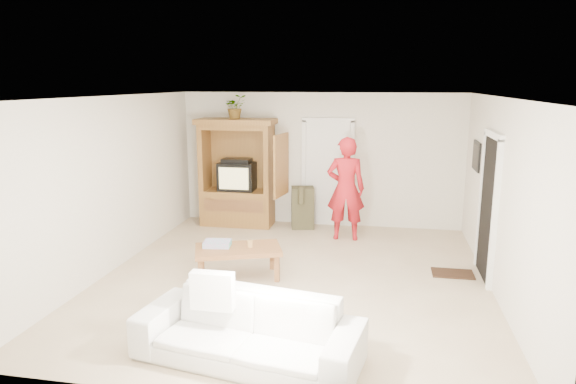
# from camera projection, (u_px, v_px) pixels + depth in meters

# --- Properties ---
(floor) EXTENTS (6.00, 6.00, 0.00)m
(floor) POSITION_uv_depth(u_px,v_px,m) (293.00, 278.00, 7.46)
(floor) COLOR tan
(floor) RESTS_ON ground
(ceiling) EXTENTS (6.00, 6.00, 0.00)m
(ceiling) POSITION_uv_depth(u_px,v_px,m) (294.00, 97.00, 6.91)
(ceiling) COLOR white
(ceiling) RESTS_ON floor
(wall_back) EXTENTS (5.50, 0.00, 5.50)m
(wall_back) POSITION_uv_depth(u_px,v_px,m) (320.00, 160.00, 10.07)
(wall_back) COLOR silver
(wall_back) RESTS_ON floor
(wall_front) EXTENTS (5.50, 0.00, 5.50)m
(wall_front) POSITION_uv_depth(u_px,v_px,m) (231.00, 264.00, 4.30)
(wall_front) COLOR silver
(wall_front) RESTS_ON floor
(wall_left) EXTENTS (0.00, 6.00, 6.00)m
(wall_left) POSITION_uv_depth(u_px,v_px,m) (113.00, 184.00, 7.68)
(wall_left) COLOR silver
(wall_left) RESTS_ON floor
(wall_right) EXTENTS (0.00, 6.00, 6.00)m
(wall_right) POSITION_uv_depth(u_px,v_px,m) (501.00, 199.00, 6.69)
(wall_right) COLOR silver
(wall_right) RESTS_ON floor
(armoire) EXTENTS (1.82, 1.14, 2.10)m
(armoire) POSITION_uv_depth(u_px,v_px,m) (238.00, 180.00, 10.11)
(armoire) COLOR brown
(armoire) RESTS_ON floor
(door_back) EXTENTS (0.85, 0.05, 2.04)m
(door_back) POSITION_uv_depth(u_px,v_px,m) (327.00, 174.00, 10.07)
(door_back) COLOR white
(door_back) RESTS_ON floor
(doorway_right) EXTENTS (0.05, 0.90, 2.04)m
(doorway_right) POSITION_uv_depth(u_px,v_px,m) (488.00, 209.00, 7.33)
(doorway_right) COLOR black
(doorway_right) RESTS_ON floor
(framed_picture) EXTENTS (0.03, 0.60, 0.48)m
(framed_picture) POSITION_uv_depth(u_px,v_px,m) (477.00, 156.00, 8.45)
(framed_picture) COLOR black
(framed_picture) RESTS_ON wall_right
(doormat) EXTENTS (0.60, 0.40, 0.02)m
(doormat) POSITION_uv_depth(u_px,v_px,m) (453.00, 273.00, 7.62)
(doormat) COLOR #382316
(doormat) RESTS_ON floor
(plant) EXTENTS (0.54, 0.53, 0.46)m
(plant) POSITION_uv_depth(u_px,v_px,m) (235.00, 107.00, 9.78)
(plant) COLOR #4C7238
(plant) RESTS_ON armoire
(man) EXTENTS (0.71, 0.49, 1.86)m
(man) POSITION_uv_depth(u_px,v_px,m) (346.00, 189.00, 9.14)
(man) COLOR #B41820
(man) RESTS_ON floor
(sofa) EXTENTS (2.41, 1.27, 0.67)m
(sofa) POSITION_uv_depth(u_px,v_px,m) (248.00, 330.00, 5.19)
(sofa) COLOR silver
(sofa) RESTS_ON floor
(coffee_table) EXTENTS (1.37, 1.04, 0.45)m
(coffee_table) POSITION_uv_depth(u_px,v_px,m) (238.00, 251.00, 7.42)
(coffee_table) COLOR #915932
(coffee_table) RESTS_ON floor
(towel) EXTENTS (0.41, 0.33, 0.08)m
(towel) POSITION_uv_depth(u_px,v_px,m) (217.00, 244.00, 7.45)
(towel) COLOR #E84DB1
(towel) RESTS_ON coffee_table
(candle) EXTENTS (0.08, 0.08, 0.10)m
(candle) POSITION_uv_depth(u_px,v_px,m) (250.00, 244.00, 7.42)
(candle) COLOR tan
(candle) RESTS_ON coffee_table
(backpack_black) EXTENTS (0.40, 0.28, 0.46)m
(backpack_black) POSITION_uv_depth(u_px,v_px,m) (303.00, 214.00, 10.14)
(backpack_black) COLOR black
(backpack_black) RESTS_ON floor
(backpack_olive) EXTENTS (0.49, 0.40, 0.81)m
(backpack_olive) POSITION_uv_depth(u_px,v_px,m) (303.00, 208.00, 9.95)
(backpack_olive) COLOR #47442B
(backpack_olive) RESTS_ON floor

